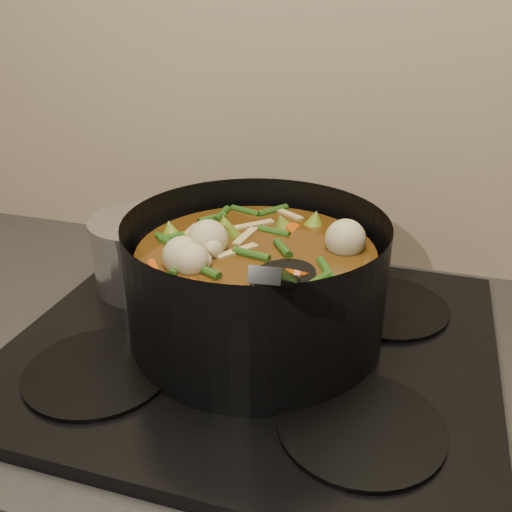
% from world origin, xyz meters
% --- Properties ---
extents(stovetop, '(0.62, 0.54, 0.03)m').
position_xyz_m(stovetop, '(0.00, 1.93, 0.92)').
color(stovetop, black).
rests_on(stovetop, counter).
extents(stockpot, '(0.35, 0.45, 0.25)m').
position_xyz_m(stockpot, '(-0.00, 1.94, 1.01)').
color(stockpot, black).
rests_on(stockpot, stovetop).
extents(saucepan, '(0.17, 0.17, 0.14)m').
position_xyz_m(saucepan, '(-0.21, 2.02, 0.99)').
color(saucepan, silver).
rests_on(saucepan, stovetop).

